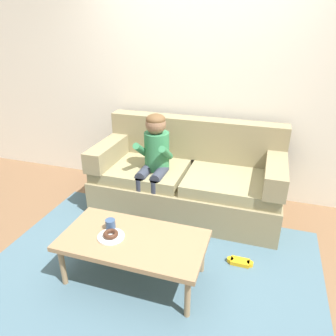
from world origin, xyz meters
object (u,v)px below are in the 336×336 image
donut (111,234)px  mug (111,225)px  toy_controller (240,262)px  couch (188,180)px  person_child (154,156)px  coffee_table (133,242)px

donut → mug: size_ratio=1.33×
toy_controller → donut: bearing=-129.8°
couch → toy_controller: 1.09m
couch → person_child: (-0.31, -0.21, 0.32)m
couch → toy_controller: couch is taller
couch → coffee_table: 1.22m
person_child → toy_controller: (0.99, -0.58, -0.65)m
couch → mug: 1.21m
couch → toy_controller: size_ratio=8.79×
person_child → couch: bearing=33.9°
coffee_table → person_child: bearing=100.5°
mug → toy_controller: 1.17m
person_child → toy_controller: person_child is taller
donut → mug: bearing=117.8°
person_child → donut: bearing=-89.1°
couch → person_child: size_ratio=1.80×
person_child → coffee_table: bearing=-79.5°
coffee_table → mug: bearing=166.0°
person_child → donut: (0.02, -1.04, -0.24)m
coffee_table → mug: (-0.22, 0.05, 0.08)m
donut → couch: bearing=76.8°
couch → coffee_table: bearing=-96.0°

